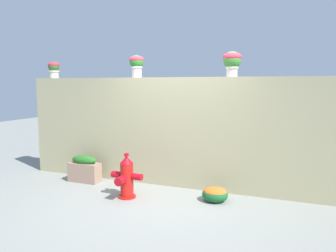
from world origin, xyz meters
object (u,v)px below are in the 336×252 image
fire_hydrant (126,178)px  planter_box (84,169)px  potted_plant_0 (54,68)px  flower_bush_left (215,194)px  potted_plant_1 (137,63)px  potted_plant_2 (232,61)px

fire_hydrant → planter_box: fire_hydrant is taller
potted_plant_0 → flower_bush_left: (3.70, -0.64, -2.11)m
potted_plant_1 → flower_bush_left: potted_plant_1 is taller
potted_plant_1 → planter_box: bearing=-153.9°
flower_bush_left → planter_box: 2.64m
potted_plant_0 → planter_box: 2.31m
fire_hydrant → flower_bush_left: size_ratio=1.80×
flower_bush_left → potted_plant_1: bearing=160.7°
planter_box → potted_plant_2: bearing=9.3°
potted_plant_1 → potted_plant_0: bearing=178.8°
potted_plant_0 → potted_plant_2: 3.82m
potted_plant_0 → fire_hydrant: (2.28, -1.02, -1.89)m
planter_box → flower_bush_left: bearing=-3.0°
potted_plant_2 → fire_hydrant: potted_plant_2 is taller
flower_bush_left → planter_box: (-2.63, 0.14, 0.12)m
potted_plant_0 → flower_bush_left: 4.31m
potted_plant_1 → planter_box: 2.29m
flower_bush_left → planter_box: bearing=177.0°
potted_plant_2 → flower_bush_left: (-0.12, -0.59, -2.16)m
fire_hydrant → flower_bush_left: bearing=14.9°
potted_plant_1 → flower_bush_left: size_ratio=1.00×
potted_plant_2 → fire_hydrant: (-1.54, -0.97, -1.95)m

